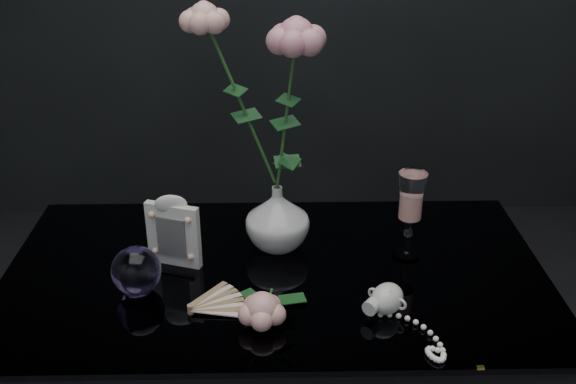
{
  "coord_description": "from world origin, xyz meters",
  "views": [
    {
      "loc": [
        0.0,
        -1.06,
        1.48
      ],
      "look_at": [
        0.03,
        0.07,
        0.92
      ],
      "focal_mm": 42.0,
      "sensor_mm": 36.0,
      "label": 1
    }
  ],
  "objects_px": {
    "paperweight": "(136,271)",
    "loose_rose": "(262,309)",
    "picture_frame": "(173,230)",
    "pearl_jar": "(387,297)",
    "vase": "(277,217)",
    "wine_glass": "(410,215)"
  },
  "relations": [
    {
      "from": "picture_frame",
      "to": "pearl_jar",
      "type": "relative_size",
      "value": 0.77
    },
    {
      "from": "pearl_jar",
      "to": "loose_rose",
      "type": "bearing_deg",
      "value": -133.64
    },
    {
      "from": "pearl_jar",
      "to": "paperweight",
      "type": "bearing_deg",
      "value": -151.07
    },
    {
      "from": "vase",
      "to": "loose_rose",
      "type": "bearing_deg",
      "value": -96.23
    },
    {
      "from": "loose_rose",
      "to": "picture_frame",
      "type": "bearing_deg",
      "value": 149.99
    },
    {
      "from": "paperweight",
      "to": "vase",
      "type": "bearing_deg",
      "value": 31.19
    },
    {
      "from": "vase",
      "to": "paperweight",
      "type": "xyz_separation_m",
      "value": [
        -0.26,
        -0.16,
        -0.02
      ]
    },
    {
      "from": "picture_frame",
      "to": "loose_rose",
      "type": "height_order",
      "value": "picture_frame"
    },
    {
      "from": "vase",
      "to": "pearl_jar",
      "type": "distance_m",
      "value": 0.3
    },
    {
      "from": "wine_glass",
      "to": "picture_frame",
      "type": "bearing_deg",
      "value": -177.3
    },
    {
      "from": "vase",
      "to": "picture_frame",
      "type": "relative_size",
      "value": 0.9
    },
    {
      "from": "paperweight",
      "to": "pearl_jar",
      "type": "height_order",
      "value": "paperweight"
    },
    {
      "from": "wine_glass",
      "to": "loose_rose",
      "type": "xyz_separation_m",
      "value": [
        -0.29,
        -0.22,
        -0.06
      ]
    },
    {
      "from": "paperweight",
      "to": "loose_rose",
      "type": "height_order",
      "value": "paperweight"
    },
    {
      "from": "loose_rose",
      "to": "pearl_jar",
      "type": "xyz_separation_m",
      "value": [
        0.22,
        0.03,
        -0.0
      ]
    },
    {
      "from": "picture_frame",
      "to": "pearl_jar",
      "type": "height_order",
      "value": "picture_frame"
    },
    {
      "from": "wine_glass",
      "to": "pearl_jar",
      "type": "xyz_separation_m",
      "value": [
        -0.07,
        -0.19,
        -0.06
      ]
    },
    {
      "from": "vase",
      "to": "loose_rose",
      "type": "height_order",
      "value": "vase"
    },
    {
      "from": "vase",
      "to": "picture_frame",
      "type": "bearing_deg",
      "value": -163.25
    },
    {
      "from": "paperweight",
      "to": "loose_rose",
      "type": "relative_size",
      "value": 0.51
    },
    {
      "from": "picture_frame",
      "to": "wine_glass",
      "type": "bearing_deg",
      "value": 21.28
    },
    {
      "from": "wine_glass",
      "to": "loose_rose",
      "type": "distance_m",
      "value": 0.37
    }
  ]
}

